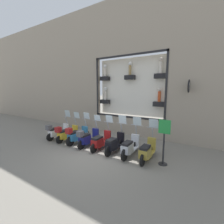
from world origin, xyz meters
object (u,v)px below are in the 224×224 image
scooter_white_7 (57,131)px  shop_sign_post (164,140)px  scooter_teal_5 (76,135)px  scooter_olive_0 (147,151)px  scooter_navy_4 (88,138)px  scooter_silver_1 (130,147)px  scooter_black_2 (114,143)px  scooter_red_3 (101,141)px  scooter_yellow_6 (66,133)px

scooter_white_7 → shop_sign_post: bearing=-89.7°
shop_sign_post → scooter_teal_5: bearing=90.3°
scooter_olive_0 → scooter_navy_4: scooter_olive_0 is taller
scooter_silver_1 → shop_sign_post: shop_sign_post is taller
scooter_navy_4 → shop_sign_post: size_ratio=0.95×
scooter_olive_0 → scooter_silver_1: scooter_silver_1 is taller
scooter_black_2 → shop_sign_post: 2.35m
scooter_olive_0 → scooter_red_3: 2.41m
scooter_olive_0 → scooter_white_7: scooter_white_7 is taller
scooter_silver_1 → scooter_red_3: 1.61m
scooter_black_2 → shop_sign_post: (-0.03, -2.27, 0.59)m
scooter_silver_1 → scooter_yellow_6: (-0.07, 4.02, 0.02)m
scooter_yellow_6 → scooter_black_2: bearing=-88.7°
scooter_black_2 → scooter_yellow_6: bearing=91.3°
scooter_olive_0 → scooter_yellow_6: bearing=90.8°
scooter_red_3 → scooter_olive_0: bearing=-89.9°
scooter_black_2 → scooter_teal_5: 2.41m
scooter_silver_1 → scooter_white_7: bearing=90.8°
scooter_navy_4 → shop_sign_post: 3.92m
scooter_red_3 → scooter_yellow_6: size_ratio=1.00×
scooter_red_3 → shop_sign_post: size_ratio=0.95×
scooter_silver_1 → scooter_white_7: 4.82m
scooter_red_3 → scooter_silver_1: bearing=-89.8°
scooter_olive_0 → scooter_navy_4: bearing=91.2°
scooter_olive_0 → scooter_silver_1: size_ratio=0.99×
scooter_navy_4 → shop_sign_post: (0.04, -3.88, 0.57)m
scooter_red_3 → scooter_teal_5: (-0.05, 1.61, 0.06)m
scooter_silver_1 → scooter_red_3: (-0.01, 1.61, -0.02)m
scooter_olive_0 → scooter_white_7: size_ratio=1.00×
scooter_silver_1 → shop_sign_post: size_ratio=0.96×
scooter_olive_0 → scooter_black_2: bearing=89.9°
scooter_teal_5 → scooter_white_7: size_ratio=1.01×
scooter_black_2 → scooter_white_7: bearing=91.0°
scooter_silver_1 → scooter_yellow_6: bearing=91.0°
shop_sign_post → scooter_navy_4: bearing=90.6°
scooter_black_2 → scooter_red_3: 0.80m
scooter_olive_0 → scooter_black_2: size_ratio=1.00×
scooter_black_2 → scooter_yellow_6: (-0.07, 3.22, 0.02)m
scooter_red_3 → scooter_teal_5: scooter_teal_5 is taller
scooter_white_7 → scooter_silver_1: bearing=-89.2°
scooter_silver_1 → scooter_teal_5: bearing=91.1°
scooter_navy_4 → scooter_teal_5: (0.01, 0.80, 0.02)m
scooter_white_7 → shop_sign_post: size_ratio=0.95×
scooter_navy_4 → scooter_olive_0: bearing=-88.8°
scooter_black_2 → scooter_white_7: scooter_black_2 is taller
scooter_teal_5 → scooter_red_3: bearing=-88.1°
scooter_red_3 → scooter_navy_4: bearing=94.5°
scooter_yellow_6 → shop_sign_post: bearing=-89.6°
scooter_olive_0 → scooter_navy_4: 3.22m
scooter_olive_0 → scooter_white_7: 5.63m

